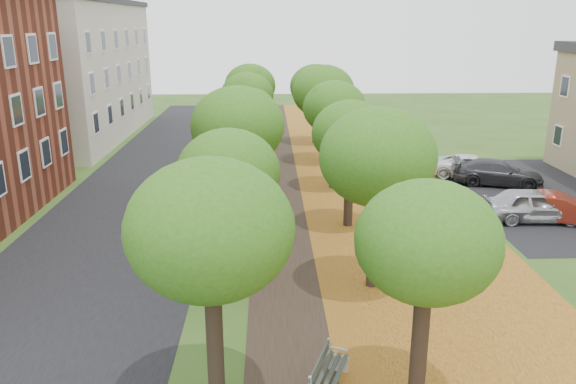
{
  "coord_description": "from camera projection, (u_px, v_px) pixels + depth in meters",
  "views": [
    {
      "loc": [
        -0.91,
        -11.48,
        8.71
      ],
      "look_at": [
        -0.18,
        8.95,
        2.5
      ],
      "focal_mm": 35.0,
      "sensor_mm": 36.0,
      "label": 1
    }
  ],
  "objects": [
    {
      "name": "car_silver",
      "position": [
        533.0,
        205.0,
        25.41
      ],
      "size": [
        4.51,
        1.99,
        1.51
      ],
      "primitive_type": "imported",
      "rotation": [
        0.0,
        0.0,
        1.52
      ],
      "color": "#AEAEB3",
      "rests_on": "ground"
    },
    {
      "name": "car_white",
      "position": [
        473.0,
        167.0,
        32.61
      ],
      "size": [
        5.06,
        3.48,
        1.29
      ],
      "primitive_type": "imported",
      "rotation": [
        0.0,
        0.0,
        1.25
      ],
      "color": "white",
      "rests_on": "ground"
    },
    {
      "name": "building_cream",
      "position": [
        58.0,
        70.0,
        43.0
      ],
      "size": [
        10.3,
        20.3,
        10.4
      ],
      "color": "beige",
      "rests_on": "ground"
    },
    {
      "name": "car_grey",
      "position": [
        498.0,
        173.0,
        31.13
      ],
      "size": [
        5.14,
        3.2,
        1.39
      ],
      "primitive_type": "imported",
      "rotation": [
        0.0,
        0.0,
        1.29
      ],
      "color": "#2D2E32",
      "rests_on": "ground"
    },
    {
      "name": "bench",
      "position": [
        328.0,
        374.0,
        13.71
      ],
      "size": [
        1.16,
        1.95,
        0.89
      ],
      "rotation": [
        0.0,
        0.0,
        1.21
      ],
      "color": "#2D382E",
      "rests_on": "ground"
    },
    {
      "name": "parking_lot",
      "position": [
        545.0,
        196.0,
        29.3
      ],
      "size": [
        9.0,
        16.0,
        0.01
      ],
      "primitive_type": "cube",
      "color": "black",
      "rests_on": "ground"
    },
    {
      "name": "footpath",
      "position": [
        287.0,
        205.0,
        27.88
      ],
      "size": [
        3.2,
        70.0,
        0.01
      ],
      "primitive_type": "cube",
      "color": "black",
      "rests_on": "ground"
    },
    {
      "name": "tree_row_east",
      "position": [
        342.0,
        119.0,
        26.72
      ],
      "size": [
        3.58,
        33.58,
        5.84
      ],
      "color": "black",
      "rests_on": "ground"
    },
    {
      "name": "tree_row_west",
      "position": [
        241.0,
        119.0,
        26.56
      ],
      "size": [
        3.58,
        33.58,
        5.84
      ],
      "color": "black",
      "rests_on": "ground"
    },
    {
      "name": "car_red",
      "position": [
        558.0,
        208.0,
        25.29
      ],
      "size": [
        4.26,
        2.67,
        1.32
      ],
      "primitive_type": "imported",
      "rotation": [
        0.0,
        0.0,
        1.23
      ],
      "color": "maroon",
      "rests_on": "ground"
    },
    {
      "name": "leaf_verge",
      "position": [
        387.0,
        204.0,
        28.05
      ],
      "size": [
        7.5,
        70.0,
        0.01
      ],
      "primitive_type": "cube",
      "color": "#B57521",
      "rests_on": "ground"
    },
    {
      "name": "street_asphalt",
      "position": [
        135.0,
        206.0,
        27.62
      ],
      "size": [
        8.0,
        70.0,
        0.01
      ],
      "primitive_type": "cube",
      "color": "black",
      "rests_on": "ground"
    }
  ]
}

